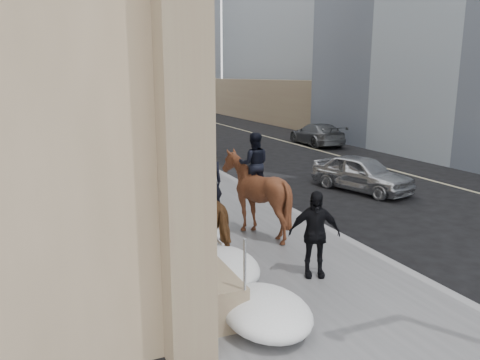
% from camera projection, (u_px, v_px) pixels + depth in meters
% --- Properties ---
extents(ground, '(140.00, 140.00, 0.00)m').
position_uv_depth(ground, '(282.00, 276.00, 10.50)').
color(ground, black).
rests_on(ground, ground).
extents(sidewalk, '(5.00, 80.00, 0.12)m').
position_uv_depth(sidewalk, '(169.00, 182.00, 19.47)').
color(sidewalk, '#4D4D4F').
rests_on(sidewalk, ground).
extents(curb, '(0.24, 80.00, 0.12)m').
position_uv_depth(curb, '(228.00, 177.00, 20.47)').
color(curb, slate).
rests_on(curb, ground).
extents(lane_line, '(0.15, 70.00, 0.01)m').
position_uv_depth(lane_line, '(373.00, 165.00, 23.49)').
color(lane_line, '#BFB78C').
rests_on(lane_line, ground).
extents(far_podium, '(2.00, 80.00, 4.00)m').
position_uv_depth(far_podium, '(452.00, 121.00, 24.96)').
color(far_podium, '#836B55').
rests_on(far_podium, ground).
extents(bg_building_mid, '(30.00, 12.00, 28.00)m').
position_uv_depth(bg_building_mid, '(100.00, 2.00, 62.85)').
color(bg_building_mid, slate).
rests_on(bg_building_mid, ground).
extents(bg_building_far, '(24.00, 12.00, 20.00)m').
position_uv_depth(bg_building_far, '(24.00, 37.00, 70.69)').
color(bg_building_far, gray).
rests_on(bg_building_far, ground).
extents(streetlight_mid, '(1.71, 0.24, 8.00)m').
position_uv_depth(streetlight_mid, '(200.00, 72.00, 23.12)').
color(streetlight_mid, '#2D2D30').
rests_on(streetlight_mid, ground).
extents(streetlight_far, '(1.71, 0.24, 8.00)m').
position_uv_depth(streetlight_far, '(129.00, 73.00, 41.08)').
color(streetlight_far, '#2D2D30').
rests_on(streetlight_far, ground).
extents(traffic_signal, '(4.10, 0.22, 6.00)m').
position_uv_depth(traffic_signal, '(151.00, 82.00, 30.17)').
color(traffic_signal, '#2D2D30').
rests_on(traffic_signal, ground).
extents(snow_bank, '(1.70, 18.10, 0.76)m').
position_uv_depth(snow_bank, '(144.00, 185.00, 17.14)').
color(snow_bank, white).
rests_on(snow_bank, sidewalk).
extents(mounted_horse_left, '(1.27, 2.38, 2.63)m').
position_uv_depth(mounted_horse_left, '(215.00, 214.00, 11.21)').
color(mounted_horse_left, '#482B15').
rests_on(mounted_horse_left, sidewalk).
extents(mounted_horse_right, '(2.47, 2.60, 2.79)m').
position_uv_depth(mounted_horse_right, '(255.00, 191.00, 12.72)').
color(mounted_horse_right, '#462414').
rests_on(mounted_horse_right, sidewalk).
extents(pedestrian, '(1.21, 0.84, 1.91)m').
position_uv_depth(pedestrian, '(314.00, 234.00, 10.05)').
color(pedestrian, black).
rests_on(pedestrian, sidewalk).
extents(car_silver, '(2.73, 4.40, 1.40)m').
position_uv_depth(car_silver, '(362.00, 173.00, 18.09)').
color(car_silver, '#B3B6BB').
rests_on(car_silver, ground).
extents(car_grey, '(2.32, 4.99, 1.41)m').
position_uv_depth(car_grey, '(317.00, 134.00, 30.08)').
color(car_grey, '#585B5F').
rests_on(car_grey, ground).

